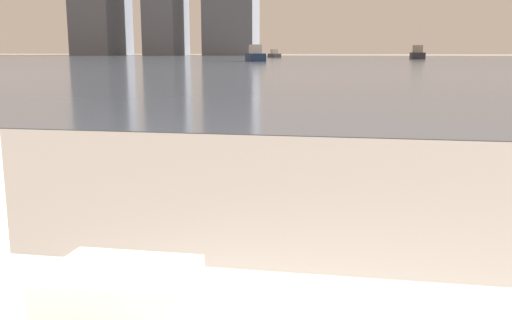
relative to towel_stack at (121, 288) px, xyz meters
name	(u,v)px	position (x,y,z in m)	size (l,w,h in m)	color
towel_stack	(121,288)	(0.00, 0.00, 0.00)	(0.28, 0.21, 0.08)	white
harbor_water	(357,60)	(0.14, 61.17, -0.61)	(180.00, 110.00, 0.01)	slate
harbor_boat_0	(255,55)	(-9.66, 54.89, -0.05)	(2.77, 4.52, 1.60)	navy
harbor_boat_1	(274,55)	(-11.97, 83.41, -0.19)	(2.42, 3.35, 1.20)	#4C4C51
harbor_boat_2	(417,54)	(7.38, 72.22, -0.02)	(1.58, 4.48, 1.67)	#2D2D33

